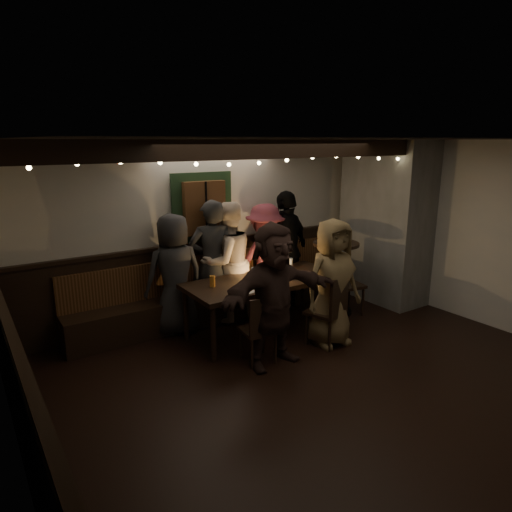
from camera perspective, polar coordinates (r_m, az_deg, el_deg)
room at (r=6.63m, az=7.31°, el=0.95°), size 6.02×5.01×2.62m
dining_table at (r=6.18m, az=1.03°, el=-3.49°), size 2.16×0.92×0.93m
chair_near_left at (r=5.40m, az=0.63°, el=-8.72°), size 0.43×0.43×0.85m
chair_near_right at (r=5.93m, az=9.42°, el=-6.27°), size 0.54×0.54×0.94m
chair_end at (r=6.98m, az=10.65°, el=-2.89°), size 0.52×0.52×0.99m
high_top at (r=7.03m, az=9.85°, el=-1.56°), size 0.69×0.69×1.10m
person_a at (r=6.26m, az=-10.16°, el=-2.26°), size 0.84×0.57×1.66m
person_b at (r=6.50m, az=-5.48°, el=-0.84°), size 0.77×0.63×1.80m
person_c at (r=6.62m, az=-3.62°, el=-0.76°), size 0.90×0.72×1.75m
person_d at (r=7.00m, az=1.12°, el=-0.25°), size 1.14×0.73×1.67m
person_e at (r=7.10m, az=3.86°, el=0.70°), size 1.18×0.84×1.86m
person_f at (r=5.28m, az=2.19°, el=-4.91°), size 1.61×0.58×1.71m
person_g at (r=5.90m, az=9.47°, el=-3.31°), size 0.84×0.58×1.66m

